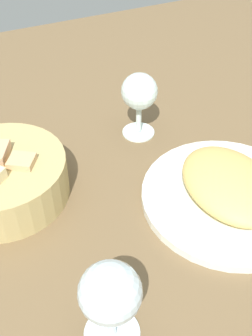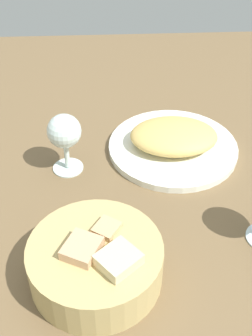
{
  "view_description": "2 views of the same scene",
  "coord_description": "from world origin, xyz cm",
  "px_view_note": "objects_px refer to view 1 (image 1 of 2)",
  "views": [
    {
      "loc": [
        -39.17,
        21.95,
        45.97
      ],
      "look_at": [
        3.45,
        2.21,
        3.48
      ],
      "focal_mm": 43.58,
      "sensor_mm": 36.0,
      "label": 1
    },
    {
      "loc": [
        7.01,
        60.09,
        54.59
      ],
      "look_at": [
        3.85,
        0.93,
        5.04
      ],
      "focal_mm": 46.4,
      "sensor_mm": 36.0,
      "label": 2
    }
  ],
  "objects_px": {
    "plate": "(227,197)",
    "bread_basket": "(2,178)",
    "wine_glass_near": "(139,95)",
    "wine_glass_far": "(110,296)"
  },
  "relations": [
    {
      "from": "plate",
      "to": "wine_glass_near",
      "type": "height_order",
      "value": "wine_glass_near"
    },
    {
      "from": "bread_basket",
      "to": "wine_glass_far",
      "type": "bearing_deg",
      "value": -167.48
    },
    {
      "from": "bread_basket",
      "to": "plate",
      "type": "bearing_deg",
      "value": -117.01
    },
    {
      "from": "wine_glass_near",
      "to": "wine_glass_far",
      "type": "relative_size",
      "value": 0.98
    },
    {
      "from": "wine_glass_far",
      "to": "wine_glass_near",
      "type": "bearing_deg",
      "value": -30.65
    },
    {
      "from": "plate",
      "to": "bread_basket",
      "type": "xyz_separation_m",
      "value": [
        0.16,
        0.31,
        0.03
      ]
    },
    {
      "from": "plate",
      "to": "wine_glass_near",
      "type": "xyz_separation_m",
      "value": [
        0.21,
        0.05,
        0.07
      ]
    },
    {
      "from": "bread_basket",
      "to": "wine_glass_far",
      "type": "xyz_separation_m",
      "value": [
        -0.28,
        -0.06,
        0.05
      ]
    },
    {
      "from": "plate",
      "to": "bread_basket",
      "type": "bearing_deg",
      "value": 62.99
    },
    {
      "from": "plate",
      "to": "wine_glass_far",
      "type": "relative_size",
      "value": 2.13
    }
  ]
}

